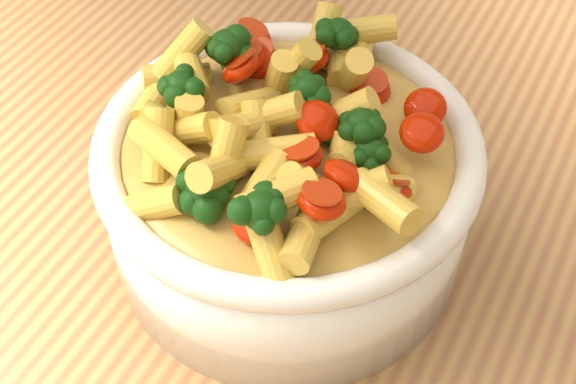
% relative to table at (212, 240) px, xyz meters
% --- Properties ---
extents(table, '(1.20, 0.80, 0.90)m').
position_rel_table_xyz_m(table, '(0.00, 0.00, 0.00)').
color(table, tan).
rests_on(table, ground).
extents(serving_bowl, '(0.23, 0.23, 0.10)m').
position_rel_table_xyz_m(serving_bowl, '(0.09, -0.05, 0.15)').
color(serving_bowl, white).
rests_on(serving_bowl, table).
extents(pasta_salad, '(0.18, 0.18, 0.04)m').
position_rel_table_xyz_m(pasta_salad, '(0.09, -0.05, 0.21)').
color(pasta_salad, '#FFCD50').
rests_on(pasta_salad, serving_bowl).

